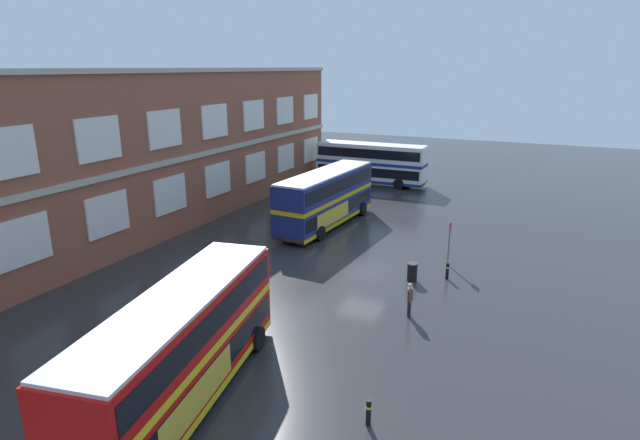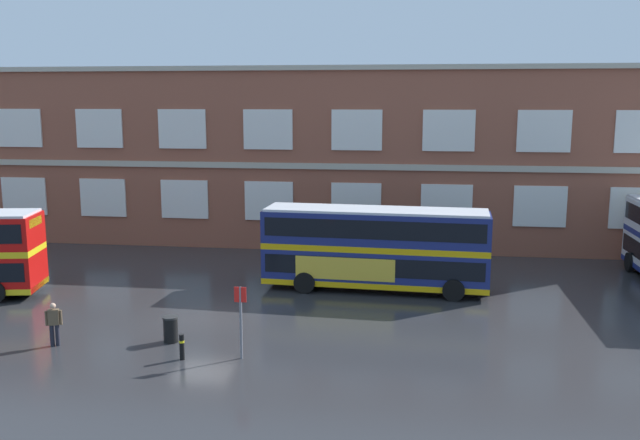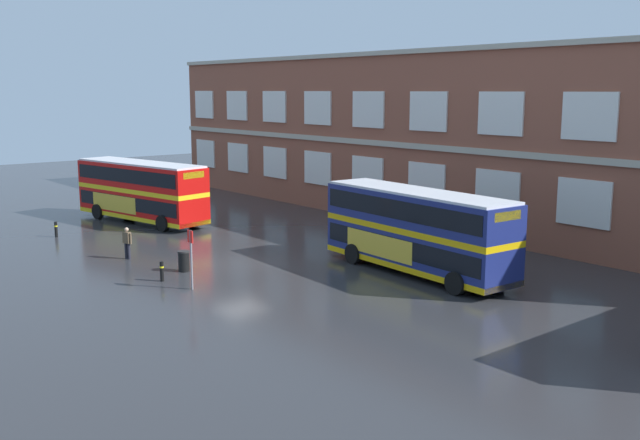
{
  "view_description": "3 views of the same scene",
  "coord_description": "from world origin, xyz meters",
  "views": [
    {
      "loc": [
        -26.55,
        -9.69,
        11.43
      ],
      "look_at": [
        2.65,
        3.94,
        1.84
      ],
      "focal_mm": 28.97,
      "sensor_mm": 36.0,
      "label": 1
    },
    {
      "loc": [
        8.99,
        -27.81,
        9.36
      ],
      "look_at": [
        4.63,
        3.79,
        3.76
      ],
      "focal_mm": 38.83,
      "sensor_mm": 36.0,
      "label": 2
    },
    {
      "loc": [
        30.9,
        -19.79,
        8.82
      ],
      "look_at": [
        4.27,
        1.86,
        2.65
      ],
      "focal_mm": 40.68,
      "sensor_mm": 36.0,
      "label": 3
    }
  ],
  "objects": [
    {
      "name": "ground_plane",
      "position": [
        0.0,
        2.0,
        0.0
      ],
      "size": [
        120.0,
        120.0,
        0.0
      ],
      "primitive_type": "plane",
      "color": "#2B2B2D"
    },
    {
      "name": "waiting_passenger",
      "position": [
        -4.56,
        -4.1,
        0.93
      ],
      "size": [
        0.63,
        0.36,
        1.7
      ],
      "color": "black",
      "rests_on": "ground"
    },
    {
      "name": "station_litter_bin",
      "position": [
        -0.3,
        -3.08,
        0.52
      ],
      "size": [
        0.6,
        0.6,
        1.03
      ],
      "color": "black",
      "rests_on": "ground"
    },
    {
      "name": "double_decker_near",
      "position": [
        -14.24,
        1.35,
        2.15
      ],
      "size": [
        11.29,
        4.6,
        4.07
      ],
      "color": "red",
      "rests_on": "ground"
    },
    {
      "name": "safety_bollard_east",
      "position": [
        -12.74,
        -5.01,
        0.49
      ],
      "size": [
        0.19,
        0.19,
        0.95
      ],
      "color": "black",
      "rests_on": "ground"
    },
    {
      "name": "brick_terminal_building",
      "position": [
        -2.71,
        17.98,
        5.53
      ],
      "size": [
        54.49,
        8.19,
        11.36
      ],
      "color": "brown",
      "rests_on": "ground"
    },
    {
      "name": "safety_bollard_west",
      "position": [
        0.75,
        -4.81,
        0.49
      ],
      "size": [
        0.19,
        0.19,
        0.95
      ],
      "color": "black",
      "rests_on": "ground"
    },
    {
      "name": "double_decker_middle",
      "position": [
        7.15,
        5.54,
        2.15
      ],
      "size": [
        11.13,
        3.32,
        4.07
      ],
      "color": "navy",
      "rests_on": "ground"
    },
    {
      "name": "bus_stand_flag",
      "position": [
        2.86,
        -4.41,
        1.64
      ],
      "size": [
        0.44,
        0.1,
        2.7
      ],
      "color": "slate",
      "rests_on": "ground"
    }
  ]
}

